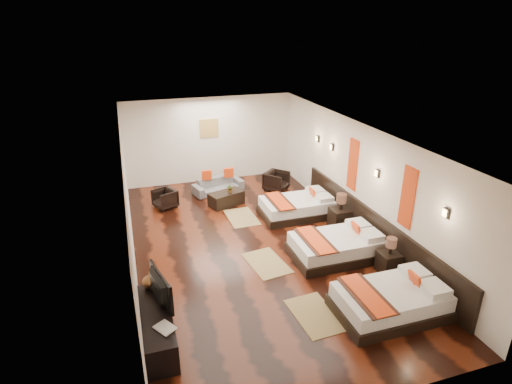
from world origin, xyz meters
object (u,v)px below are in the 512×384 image
object	(u,v)px
coffee_table	(226,199)
table_plant	(230,188)
tv_console	(157,326)
armchair_left	(165,199)
nightstand_a	(389,260)
armchair_right	(276,181)
tv	(156,289)
nightstand_b	(340,216)
sofa	(218,185)
figurine	(151,279)
bed_near	(391,301)
book	(159,332)
bed_mid	(337,246)
bed_far	(297,207)

from	to	relation	value
coffee_table	table_plant	distance (m)	0.35
tv_console	armchair_left	bearing A→B (deg)	82.20
nightstand_a	table_plant	world-z (taller)	nightstand_a
nightstand_a	armchair_right	distance (m)	5.17
tv	coffee_table	bearing A→B (deg)	-40.59
nightstand_a	nightstand_b	size ratio (longest dim) A/B	0.87
nightstand_a	sofa	world-z (taller)	nightstand_a
tv	figurine	distance (m)	0.51
armchair_right	armchair_left	bearing A→B (deg)	142.18
bed_near	sofa	distance (m)	6.96
bed_near	tv	size ratio (longest dim) A/B	2.04
table_plant	sofa	bearing A→B (deg)	96.25
book	coffee_table	distance (m)	6.13
book	table_plant	world-z (taller)	table_plant
bed_mid	tv	distance (m)	4.36
nightstand_a	sofa	bearing A→B (deg)	113.86
tv_console	table_plant	distance (m)	5.68
book	sofa	world-z (taller)	book
bed_mid	tv_console	world-z (taller)	bed_mid
bed_mid	book	distance (m)	4.66
nightstand_b	sofa	world-z (taller)	nightstand_b
bed_mid	armchair_right	bearing A→B (deg)	88.83
bed_near	armchair_right	xyz separation A→B (m)	(0.09, 6.31, 0.05)
nightstand_b	book	bearing A→B (deg)	-146.61
bed_far	armchair_right	distance (m)	1.91
tv_console	armchair_right	size ratio (longest dim) A/B	2.63
armchair_left	coffee_table	xyz separation A→B (m)	(1.74, -0.38, -0.07)
coffee_table	armchair_left	bearing A→B (deg)	167.75
armchair_left	armchair_right	size ratio (longest dim) A/B	0.88
armchair_left	nightstand_b	bearing A→B (deg)	33.33
sofa	figurine	bearing A→B (deg)	-129.06
armchair_right	bed_mid	bearing A→B (deg)	-132.88
bed_mid	bed_far	world-z (taller)	bed_mid
bed_near	table_plant	size ratio (longest dim) A/B	8.05
tv_console	figurine	bearing A→B (deg)	90.00
armchair_left	bed_far	bearing A→B (deg)	40.41
sofa	table_plant	distance (m)	1.14
bed_mid	nightstand_b	distance (m)	1.47
nightstand_b	figurine	bearing A→B (deg)	-158.15
bed_far	bed_near	bearing A→B (deg)	-89.99
bed_mid	tv	bearing A→B (deg)	-163.65
bed_mid	nightstand_a	size ratio (longest dim) A/B	2.47
armchair_right	table_plant	world-z (taller)	table_plant
tv_console	sofa	xyz separation A→B (m)	(2.48, 6.14, -0.04)
bed_near	armchair_left	xyz separation A→B (m)	(-3.45, 6.07, 0.01)
nightstand_a	figurine	xyz separation A→B (m)	(-4.95, 0.20, 0.42)
book	sofa	xyz separation A→B (m)	(2.48, 6.64, -0.34)
bed_far	table_plant	xyz separation A→B (m)	(-1.59, 1.25, 0.27)
sofa	armchair_left	bearing A→B (deg)	-173.02
bed_near	tv_console	distance (m)	4.24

